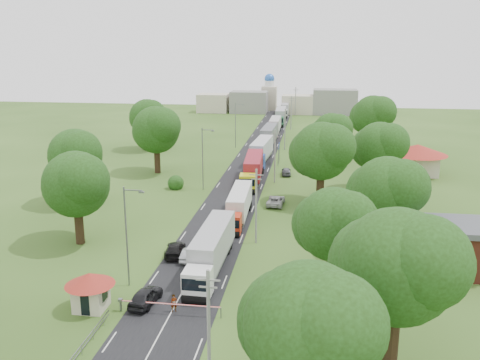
% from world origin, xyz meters
% --- Properties ---
extents(ground, '(260.00, 260.00, 0.00)m').
position_xyz_m(ground, '(0.00, 0.00, 0.00)').
color(ground, '#2E4C19').
rests_on(ground, ground).
extents(road, '(8.00, 200.00, 0.04)m').
position_xyz_m(road, '(0.00, 20.00, 0.00)').
color(road, black).
rests_on(road, ground).
extents(boom_barrier, '(9.22, 0.35, 1.18)m').
position_xyz_m(boom_barrier, '(-1.36, -25.00, 0.89)').
color(boom_barrier, slate).
rests_on(boom_barrier, ground).
extents(guard_booth, '(4.40, 4.40, 3.45)m').
position_xyz_m(guard_booth, '(-7.20, -25.00, 2.16)').
color(guard_booth, beige).
rests_on(guard_booth, ground).
extents(info_sign, '(0.12, 3.10, 4.10)m').
position_xyz_m(info_sign, '(5.20, 35.00, 3.00)').
color(info_sign, slate).
rests_on(info_sign, ground).
extents(pole_0, '(1.60, 0.24, 9.00)m').
position_xyz_m(pole_0, '(5.50, -35.00, 4.68)').
color(pole_0, gray).
rests_on(pole_0, ground).
extents(pole_1, '(1.60, 0.24, 9.00)m').
position_xyz_m(pole_1, '(5.50, -7.00, 4.68)').
color(pole_1, gray).
rests_on(pole_1, ground).
extents(pole_2, '(1.60, 0.24, 9.00)m').
position_xyz_m(pole_2, '(5.50, 21.00, 4.68)').
color(pole_2, gray).
rests_on(pole_2, ground).
extents(pole_3, '(1.60, 0.24, 9.00)m').
position_xyz_m(pole_3, '(5.50, 49.00, 4.68)').
color(pole_3, gray).
rests_on(pole_3, ground).
extents(pole_4, '(1.60, 0.24, 9.00)m').
position_xyz_m(pole_4, '(5.50, 77.00, 4.68)').
color(pole_4, gray).
rests_on(pole_4, ground).
extents(pole_5, '(1.60, 0.24, 9.00)m').
position_xyz_m(pole_5, '(5.50, 105.00, 4.68)').
color(pole_5, gray).
rests_on(pole_5, ground).
extents(lamp_0, '(2.03, 0.22, 10.00)m').
position_xyz_m(lamp_0, '(-5.35, -20.00, 5.55)').
color(lamp_0, slate).
rests_on(lamp_0, ground).
extents(lamp_1, '(2.03, 0.22, 10.00)m').
position_xyz_m(lamp_1, '(-5.35, 15.00, 5.55)').
color(lamp_1, slate).
rests_on(lamp_1, ground).
extents(lamp_2, '(2.03, 0.22, 10.00)m').
position_xyz_m(lamp_2, '(-5.35, 50.00, 5.55)').
color(lamp_2, slate).
rests_on(lamp_2, ground).
extents(tree_0, '(8.80, 8.80, 11.07)m').
position_xyz_m(tree_0, '(11.99, -37.84, 7.22)').
color(tree_0, '#382616').
rests_on(tree_0, ground).
extents(tree_1, '(9.60, 9.60, 12.05)m').
position_xyz_m(tree_1, '(17.99, -29.83, 7.85)').
color(tree_1, '#382616').
rests_on(tree_1, ground).
extents(tree_2, '(8.00, 8.00, 10.10)m').
position_xyz_m(tree_2, '(13.99, -17.86, 6.60)').
color(tree_2, '#382616').
rests_on(tree_2, ground).
extents(tree_3, '(8.80, 8.80, 11.07)m').
position_xyz_m(tree_3, '(19.99, -7.84, 7.22)').
color(tree_3, '#382616').
rests_on(tree_3, ground).
extents(tree_4, '(9.60, 9.60, 12.05)m').
position_xyz_m(tree_4, '(12.99, 10.17, 7.85)').
color(tree_4, '#382616').
rests_on(tree_4, ground).
extents(tree_5, '(8.80, 8.80, 11.07)m').
position_xyz_m(tree_5, '(21.99, 18.16, 7.22)').
color(tree_5, '#382616').
rests_on(tree_5, ground).
extents(tree_6, '(8.00, 8.00, 10.10)m').
position_xyz_m(tree_6, '(14.99, 35.14, 6.60)').
color(tree_6, '#382616').
rests_on(tree_6, ground).
extents(tree_7, '(9.60, 9.60, 12.05)m').
position_xyz_m(tree_7, '(23.99, 50.17, 7.85)').
color(tree_7, '#382616').
rests_on(tree_7, ground).
extents(tree_10, '(8.80, 8.80, 11.07)m').
position_xyz_m(tree_10, '(-15.01, -9.84, 7.22)').
color(tree_10, '#382616').
rests_on(tree_10, ground).
extents(tree_11, '(8.80, 8.80, 11.07)m').
position_xyz_m(tree_11, '(-22.01, 5.16, 7.22)').
color(tree_11, '#382616').
rests_on(tree_11, ground).
extents(tree_12, '(9.60, 9.60, 12.05)m').
position_xyz_m(tree_12, '(-16.01, 25.17, 7.85)').
color(tree_12, '#382616').
rests_on(tree_12, ground).
extents(tree_13, '(8.80, 8.80, 11.07)m').
position_xyz_m(tree_13, '(-24.01, 45.16, 7.22)').
color(tree_13, '#382616').
rests_on(tree_13, ground).
extents(house_brick, '(8.60, 6.60, 5.20)m').
position_xyz_m(house_brick, '(26.00, -12.00, 2.65)').
color(house_brick, maroon).
rests_on(house_brick, ground).
extents(house_cream, '(10.08, 10.08, 5.80)m').
position_xyz_m(house_cream, '(30.00, 30.00, 3.64)').
color(house_cream, beige).
rests_on(house_cream, ground).
extents(distant_town, '(52.00, 8.00, 8.00)m').
position_xyz_m(distant_town, '(0.68, 110.00, 3.49)').
color(distant_town, gray).
rests_on(distant_town, ground).
extents(church, '(5.00, 5.00, 12.30)m').
position_xyz_m(church, '(-4.00, 118.00, 5.39)').
color(church, beige).
rests_on(church, ground).
extents(truck_0, '(2.78, 15.27, 4.23)m').
position_xyz_m(truck_0, '(1.77, -15.28, 2.25)').
color(truck_0, white).
rests_on(truck_0, ground).
extents(truck_1, '(2.68, 13.70, 3.79)m').
position_xyz_m(truck_1, '(2.28, 1.13, 2.01)').
color(truck_1, red).
rests_on(truck_1, ground).
extents(truck_2, '(3.38, 15.57, 4.30)m').
position_xyz_m(truck_2, '(1.86, 20.75, 2.28)').
color(truck_2, '#CCCB18').
rests_on(truck_2, ground).
extents(truck_3, '(3.48, 15.71, 4.34)m').
position_xyz_m(truck_3, '(1.71, 35.63, 2.30)').
color(truck_3, '#1A349E').
rests_on(truck_3, ground).
extents(truck_4, '(3.10, 15.41, 4.26)m').
position_xyz_m(truck_4, '(1.62, 53.38, 2.26)').
color(truck_4, white).
rests_on(truck_4, ground).
extents(truck_5, '(2.47, 14.14, 3.92)m').
position_xyz_m(truck_5, '(1.78, 69.12, 2.08)').
color(truck_5, maroon).
rests_on(truck_5, ground).
extents(truck_6, '(2.97, 15.37, 4.25)m').
position_xyz_m(truck_6, '(2.01, 87.08, 2.26)').
color(truck_6, '#24603B').
rests_on(truck_6, ground).
extents(truck_7, '(2.62, 14.16, 3.92)m').
position_xyz_m(truck_7, '(2.19, 104.48, 2.08)').
color(truck_7, silver).
rests_on(truck_7, ground).
extents(car_lane_front, '(2.37, 4.72, 1.54)m').
position_xyz_m(car_lane_front, '(-2.68, -23.50, 0.77)').
color(car_lane_front, black).
rests_on(car_lane_front, ground).
extents(car_lane_mid, '(1.60, 4.08, 1.32)m').
position_xyz_m(car_lane_mid, '(-1.00, -13.00, 0.66)').
color(car_lane_mid, '#9B9EA3').
rests_on(car_lane_mid, ground).
extents(car_lane_rear, '(2.57, 5.06, 1.41)m').
position_xyz_m(car_lane_rear, '(-3.00, -12.00, 0.70)').
color(car_lane_rear, black).
rests_on(car_lane_rear, ground).
extents(car_verge_near, '(2.56, 5.10, 1.38)m').
position_xyz_m(car_verge_near, '(6.69, 8.28, 0.69)').
color(car_verge_near, '#B5B5B5').
rests_on(car_verge_near, ground).
extents(car_verge_far, '(1.92, 4.11, 1.36)m').
position_xyz_m(car_verge_far, '(7.16, 26.46, 0.68)').
color(car_verge_far, '#53545A').
rests_on(car_verge_far, ground).
extents(pedestrian_near, '(0.69, 0.59, 1.61)m').
position_xyz_m(pedestrian_near, '(0.23, -24.50, 0.81)').
color(pedestrian_near, gray).
rests_on(pedestrian_near, ground).
extents(pedestrian_booth, '(1.06, 1.09, 1.77)m').
position_xyz_m(pedestrian_booth, '(-6.50, -25.25, 0.88)').
color(pedestrian_booth, gray).
rests_on(pedestrian_booth, ground).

